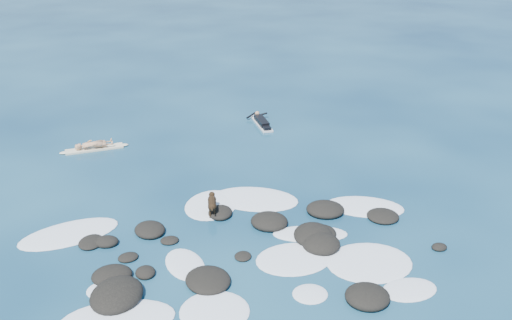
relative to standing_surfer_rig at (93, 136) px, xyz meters
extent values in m
plane|color=#0A2642|center=(4.96, -8.06, -0.68)|extent=(160.00, 160.00, 0.00)
ellipsoid|color=black|center=(10.78, -7.59, -0.61)|extent=(1.34, 1.33, 0.29)
ellipsoid|color=black|center=(8.83, -11.90, -0.57)|extent=(1.48, 1.45, 0.44)
ellipsoid|color=black|center=(8.19, -9.12, -0.55)|extent=(1.36, 1.38, 0.52)
ellipsoid|color=black|center=(8.06, -8.57, -0.55)|extent=(1.61, 1.75, 0.50)
ellipsoid|color=black|center=(8.87, -6.92, -0.57)|extent=(1.53, 1.43, 0.44)
ellipsoid|color=black|center=(2.66, -9.86, -0.61)|extent=(0.70, 0.76, 0.27)
ellipsoid|color=black|center=(1.35, -8.00, -0.60)|extent=(0.88, 0.79, 0.32)
ellipsoid|color=black|center=(2.09, -8.95, -0.63)|extent=(0.80, 0.75, 0.19)
ellipsoid|color=black|center=(4.48, -10.52, -0.58)|extent=(1.78, 1.84, 0.37)
ellipsoid|color=black|center=(2.71, -7.46, -0.59)|extent=(1.39, 1.46, 0.37)
ellipsoid|color=black|center=(1.92, -10.94, -0.53)|extent=(1.90, 2.05, 0.58)
ellipsoid|color=black|center=(5.14, -6.61, -0.59)|extent=(0.98, 1.12, 0.34)
ellipsoid|color=black|center=(8.47, -8.41, -0.59)|extent=(0.92, 1.04, 0.34)
ellipsoid|color=black|center=(5.64, -9.36, -0.64)|extent=(0.68, 0.71, 0.15)
ellipsoid|color=black|center=(6.76, -7.49, -0.56)|extent=(1.72, 1.69, 0.45)
ellipsoid|color=black|center=(0.84, -7.92, -0.62)|extent=(1.00, 1.11, 0.22)
ellipsoid|color=black|center=(1.69, -9.91, -0.58)|extent=(1.29, 1.16, 0.39)
ellipsoid|color=black|center=(3.37, -8.14, -0.63)|extent=(0.65, 0.58, 0.18)
ellipsoid|color=black|center=(11.91, -9.71, -0.62)|extent=(0.61, 0.54, 0.22)
ellipsoid|color=white|center=(1.67, -10.48, -0.67)|extent=(1.34, 1.04, 0.12)
ellipsoid|color=white|center=(10.41, -6.74, -0.67)|extent=(3.17, 2.39, 0.12)
ellipsoid|color=white|center=(4.87, -5.85, -0.67)|extent=(2.65, 2.92, 0.12)
ellipsoid|color=white|center=(7.19, -9.68, -0.67)|extent=(2.63, 2.12, 0.12)
ellipsoid|color=white|center=(6.53, -5.62, -0.67)|extent=(3.70, 2.89, 0.12)
ellipsoid|color=white|center=(9.45, -10.17, -0.67)|extent=(2.76, 2.31, 0.12)
ellipsoid|color=white|center=(2.01, -11.81, -0.67)|extent=(3.11, 1.74, 0.12)
ellipsoid|color=white|center=(7.31, -11.45, -0.67)|extent=(1.05, 0.98, 0.12)
ellipsoid|color=white|center=(0.04, -7.22, -0.67)|extent=(3.69, 2.76, 0.12)
ellipsoid|color=white|center=(4.58, -11.84, -0.67)|extent=(2.11, 2.02, 0.12)
ellipsoid|color=white|center=(3.84, -9.51, -0.67)|extent=(1.64, 2.12, 0.12)
ellipsoid|color=white|center=(8.02, -8.31, -0.67)|extent=(2.63, 1.40, 0.12)
ellipsoid|color=white|center=(10.16, -11.64, -0.67)|extent=(1.83, 1.36, 0.12)
ellipsoid|color=white|center=(4.86, -6.55, -0.67)|extent=(1.10, 0.90, 0.12)
cube|color=beige|center=(0.00, 0.00, -0.63)|extent=(2.56, 1.04, 0.08)
ellipsoid|color=beige|center=(1.23, 0.26, -0.63)|extent=(0.55, 0.39, 0.09)
ellipsoid|color=beige|center=(-1.23, -0.26, -0.63)|extent=(0.55, 0.39, 0.09)
imported|color=tan|center=(0.00, 0.00, 0.23)|extent=(0.51, 0.66, 1.63)
cube|color=silver|center=(7.88, 2.10, -0.63)|extent=(0.83, 2.33, 0.08)
ellipsoid|color=silver|center=(7.72, 3.23, -0.63)|extent=(0.34, 0.53, 0.08)
cube|color=black|center=(7.88, 2.10, -0.47)|extent=(0.61, 1.44, 0.23)
sphere|color=tan|center=(7.77, 2.90, -0.35)|extent=(0.27, 0.27, 0.24)
cylinder|color=black|center=(7.46, 3.01, -0.48)|extent=(0.54, 0.37, 0.26)
cylinder|color=black|center=(8.04, 3.09, -0.48)|extent=(0.58, 0.24, 0.26)
cube|color=black|center=(7.99, 1.33, -0.51)|extent=(0.43, 0.61, 0.14)
cylinder|color=black|center=(4.86, -6.65, -0.17)|extent=(0.32, 0.61, 0.29)
sphere|color=black|center=(4.88, -6.38, -0.17)|extent=(0.32, 0.32, 0.30)
sphere|color=black|center=(4.85, -6.92, -0.17)|extent=(0.29, 0.29, 0.28)
sphere|color=black|center=(4.89, -6.20, -0.07)|extent=(0.23, 0.23, 0.22)
cone|color=black|center=(4.89, -6.07, -0.08)|extent=(0.12, 0.14, 0.11)
cone|color=black|center=(4.83, -6.21, 0.02)|extent=(0.10, 0.08, 0.11)
cone|color=black|center=(4.94, -6.21, 0.02)|extent=(0.10, 0.08, 0.11)
cylinder|color=black|center=(4.80, -6.43, -0.48)|extent=(0.08, 0.08, 0.39)
cylinder|color=black|center=(4.95, -6.44, -0.48)|extent=(0.08, 0.08, 0.39)
cylinder|color=black|center=(4.77, -6.85, -0.48)|extent=(0.08, 0.08, 0.39)
cylinder|color=black|center=(4.93, -6.86, -0.48)|extent=(0.08, 0.08, 0.39)
cylinder|color=black|center=(4.84, -7.05, -0.12)|extent=(0.07, 0.29, 0.17)
camera|label=1|loc=(4.04, -24.22, 9.39)|focal=40.00mm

